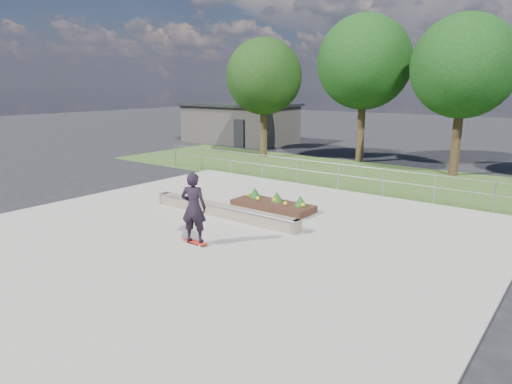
{
  "coord_description": "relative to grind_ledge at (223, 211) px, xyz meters",
  "views": [
    {
      "loc": [
        8.74,
        -9.67,
        4.44
      ],
      "look_at": [
        0.2,
        1.5,
        1.1
      ],
      "focal_mm": 32.0,
      "sensor_mm": 36.0,
      "label": 1
    }
  ],
  "objects": [
    {
      "name": "planter_bed",
      "position": [
        0.8,
        1.82,
        -0.02
      ],
      "size": [
        3.0,
        1.2,
        0.61
      ],
      "color": "black",
      "rests_on": "concrete_slab"
    },
    {
      "name": "tree_far_left",
      "position": [
        -6.85,
        11.56,
        4.59
      ],
      "size": [
        4.55,
        4.55,
        7.15
      ],
      "color": "#322314",
      "rests_on": "ground"
    },
    {
      "name": "building",
      "position": [
        -12.84,
        16.56,
        1.25
      ],
      "size": [
        8.4,
        5.4,
        3.0
      ],
      "color": "#312F2C",
      "rests_on": "ground"
    },
    {
      "name": "grass_verge",
      "position": [
        1.15,
        9.56,
        -0.25
      ],
      "size": [
        30.0,
        8.0,
        0.02
      ],
      "primitive_type": "cube",
      "color": "#30491D",
      "rests_on": "ground"
    },
    {
      "name": "grind_ledge",
      "position": [
        0.0,
        0.0,
        0.0
      ],
      "size": [
        6.0,
        0.44,
        0.43
      ],
      "color": "#6A5C4E",
      "rests_on": "concrete_slab"
    },
    {
      "name": "tree_mid_right",
      "position": [
        4.15,
        12.56,
        4.97
      ],
      "size": [
        4.9,
        4.9,
        7.7
      ],
      "color": "black",
      "rests_on": "ground"
    },
    {
      "name": "concrete_slab",
      "position": [
        1.15,
        -1.44,
        -0.23
      ],
      "size": [
        15.0,
        15.0,
        0.06
      ],
      "primitive_type": "cube",
      "color": "gray",
      "rests_on": "ground"
    },
    {
      "name": "tree_mid_left",
      "position": [
        -1.35,
        13.56,
        5.34
      ],
      "size": [
        5.25,
        5.25,
        8.25
      ],
      "color": "#2F2112",
      "rests_on": "ground"
    },
    {
      "name": "skateboarder",
      "position": [
        1.18,
        -2.55,
        0.86
      ],
      "size": [
        0.85,
        0.72,
        2.05
      ],
      "color": "white",
      "rests_on": "concrete_slab"
    },
    {
      "name": "fence",
      "position": [
        1.15,
        6.06,
        0.51
      ],
      "size": [
        20.06,
        0.06,
        1.2
      ],
      "color": "#919399",
      "rests_on": "ground"
    },
    {
      "name": "ground",
      "position": [
        1.15,
        -1.44,
        -0.26
      ],
      "size": [
        120.0,
        120.0,
        0.0
      ],
      "primitive_type": "plane",
      "color": "black",
      "rests_on": "ground"
    }
  ]
}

